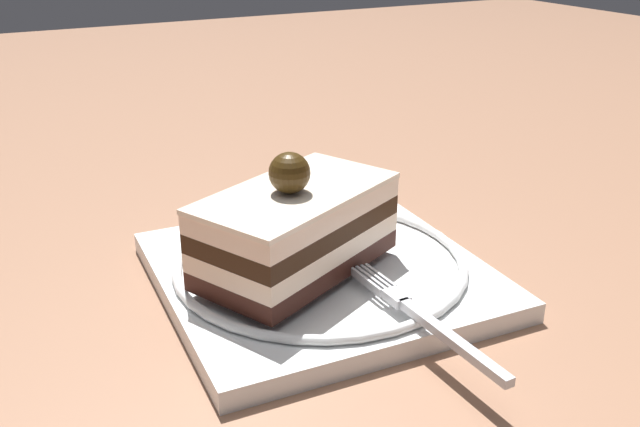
% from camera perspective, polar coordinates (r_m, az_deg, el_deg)
% --- Properties ---
extents(ground_plane, '(2.40, 2.40, 0.00)m').
position_cam_1_polar(ground_plane, '(0.45, 4.10, -6.38)').
color(ground_plane, '#93664D').
extents(dessert_plate, '(0.20, 0.20, 0.02)m').
position_cam_1_polar(dessert_plate, '(0.45, -0.00, -4.63)').
color(dessert_plate, white).
rests_on(dessert_plate, ground_plane).
extents(cake_slice, '(0.11, 0.14, 0.07)m').
position_cam_1_polar(cake_slice, '(0.43, -1.95, -1.12)').
color(cake_slice, '#3A1A13').
rests_on(cake_slice, dessert_plate).
extents(fork, '(0.13, 0.01, 0.00)m').
position_cam_1_polar(fork, '(0.39, 8.00, -8.08)').
color(fork, silver).
rests_on(fork, dessert_plate).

